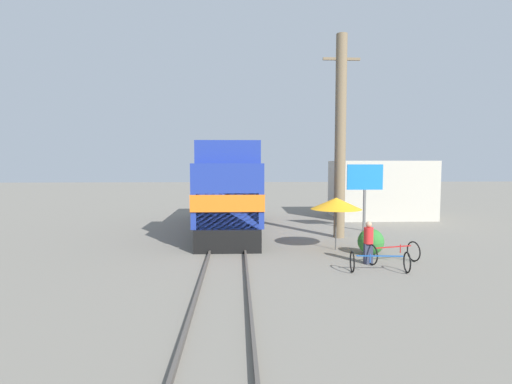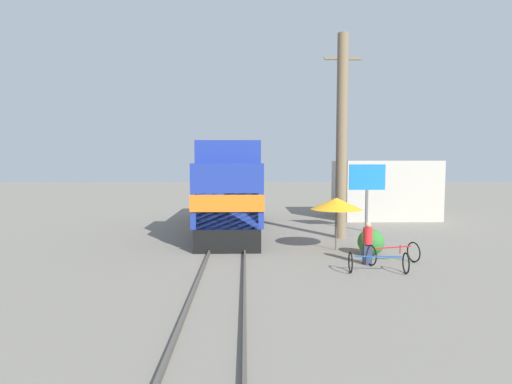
# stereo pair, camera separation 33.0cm
# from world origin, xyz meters

# --- Properties ---
(ground_plane) EXTENTS (120.00, 120.00, 0.00)m
(ground_plane) POSITION_xyz_m (0.00, 0.00, 0.00)
(ground_plane) COLOR slate
(rail_near) EXTENTS (0.08, 36.95, 0.15)m
(rail_near) POSITION_xyz_m (-0.72, 0.00, 0.07)
(rail_near) COLOR #4C4742
(rail_near) RESTS_ON ground_plane
(rail_far) EXTENTS (0.08, 36.95, 0.15)m
(rail_far) POSITION_xyz_m (0.72, 0.00, 0.07)
(rail_far) COLOR #4C4742
(rail_far) RESTS_ON ground_plane
(locomotive) EXTENTS (3.05, 12.32, 4.65)m
(locomotive) POSITION_xyz_m (0.00, 4.11, 1.97)
(locomotive) COLOR black
(locomotive) RESTS_ON ground_plane
(utility_pole) EXTENTS (1.80, 0.54, 9.85)m
(utility_pole) POSITION_xyz_m (5.43, 1.70, 4.96)
(utility_pole) COLOR #726047
(utility_pole) RESTS_ON ground_plane
(vendor_umbrella) EXTENTS (2.15, 2.15, 2.22)m
(vendor_umbrella) POSITION_xyz_m (4.57, -1.11, 1.98)
(vendor_umbrella) COLOR #4C4C4C
(vendor_umbrella) RESTS_ON ground_plane
(billboard_sign) EXTENTS (1.95, 0.12, 3.61)m
(billboard_sign) POSITION_xyz_m (7.29, 3.58, 2.69)
(billboard_sign) COLOR #595959
(billboard_sign) RESTS_ON ground_plane
(shrub_cluster) EXTENTS (1.05, 1.05, 1.05)m
(shrub_cluster) POSITION_xyz_m (5.76, -2.03, 0.52)
(shrub_cluster) COLOR #2D722D
(shrub_cluster) RESTS_ON ground_plane
(person_bystander) EXTENTS (0.34, 0.34, 1.56)m
(person_bystander) POSITION_xyz_m (5.17, -3.50, 0.83)
(person_bystander) COLOR #2D3347
(person_bystander) RESTS_ON ground_plane
(bicycle) EXTENTS (1.98, 1.19, 0.76)m
(bicycle) POSITION_xyz_m (6.11, -3.45, 0.39)
(bicycle) COLOR black
(bicycle) RESTS_ON ground_plane
(bicycle_spare) EXTENTS (1.93, 0.88, 0.71)m
(bicycle_spare) POSITION_xyz_m (5.16, -4.68, 0.37)
(bicycle_spare) COLOR black
(bicycle_spare) RESTS_ON ground_plane
(building_block_distant) EXTENTS (6.10, 4.54, 3.82)m
(building_block_distant) POSITION_xyz_m (10.09, 8.96, 1.91)
(building_block_distant) COLOR #B7B2A3
(building_block_distant) RESTS_ON ground_plane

